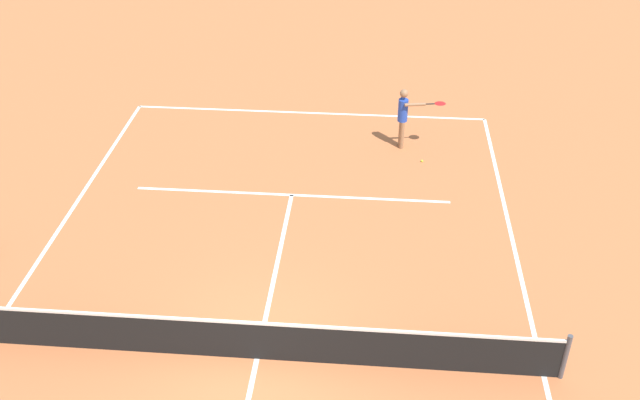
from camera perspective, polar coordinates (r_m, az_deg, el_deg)
The scene contains 5 objects.
ground_plane at distance 14.54m, azimuth -4.98°, elevation -12.30°, with size 60.00×60.00×0.00m, color #C66B3D.
court_lines at distance 14.53m, azimuth -4.98°, elevation -12.29°, with size 11.12×21.46×0.01m.
tennis_net at distance 14.19m, azimuth -5.07°, elevation -10.90°, with size 11.72×0.10×1.07m.
player_serving at distance 20.89m, azimuth 6.66°, elevation 6.81°, with size 1.35×0.45×1.82m.
tennis_ball at distance 20.68m, azimuth 8.02°, elevation 3.07°, with size 0.07×0.07×0.07m, color #CCE033.
Camera 1 is at (-2.07, 9.96, 10.38)m, focal length 40.73 mm.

